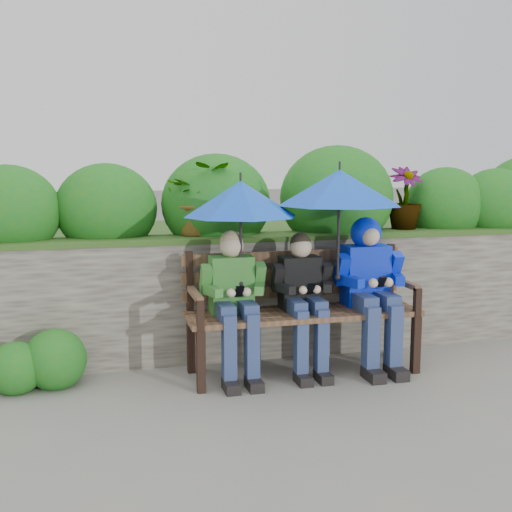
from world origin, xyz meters
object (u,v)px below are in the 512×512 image
object	(u,v)px
umbrella_left	(241,199)
umbrella_right	(339,187)
boy_left	(234,296)
boy_middle	(304,294)
boy_right	(370,279)
park_bench	(300,302)

from	to	relation	value
umbrella_left	umbrella_right	xyz separation A→B (m)	(0.76, -0.05, 0.08)
umbrella_right	boy_left	bearing A→B (deg)	177.96
boy_middle	umbrella_right	distance (m)	0.86
boy_right	umbrella_right	xyz separation A→B (m)	(-0.29, -0.04, 0.73)
umbrella_left	umbrella_right	distance (m)	0.76
boy_right	umbrella_left	size ratio (longest dim) A/B	1.41
park_bench	boy_middle	size ratio (longest dim) A/B	1.66
park_bench	umbrella_left	world-z (taller)	umbrella_left
park_bench	boy_left	distance (m)	0.56
umbrella_right	umbrella_left	bearing A→B (deg)	176.48
boy_right	park_bench	bearing A→B (deg)	171.98
boy_left	boy_middle	size ratio (longest dim) A/B	1.03
boy_middle	boy_right	bearing A→B (deg)	0.26
boy_middle	boy_right	xyz separation A→B (m)	(0.56, 0.00, 0.09)
park_bench	boy_middle	distance (m)	0.11
park_bench	boy_right	world-z (taller)	boy_right
boy_left	umbrella_left	world-z (taller)	umbrella_left
umbrella_left	boy_right	bearing A→B (deg)	-0.63
boy_left	umbrella_left	xyz separation A→B (m)	(0.06, 0.02, 0.73)
boy_left	umbrella_left	size ratio (longest dim) A/B	1.32
park_bench	umbrella_right	bearing A→B (deg)	-23.24
boy_left	boy_right	world-z (taller)	boy_right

